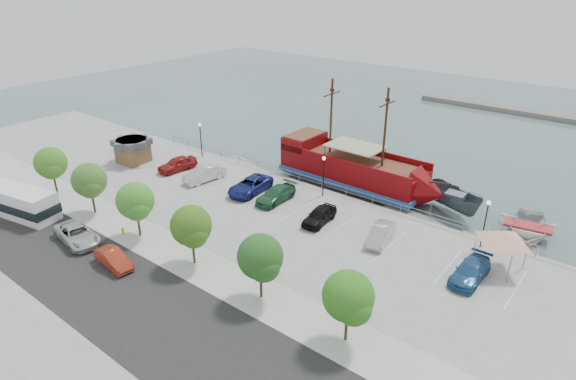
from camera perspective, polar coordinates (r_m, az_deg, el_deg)
The scene contains 34 objects.
ground at distance 45.23m, azimuth -0.57°, elevation -4.62°, with size 160.00×160.00×0.00m, color #475D5D.
land_slab at distance 34.36m, azimuth -24.12°, elevation -17.36°, with size 100.00×58.00×1.20m, color gray.
street at distance 35.72m, azimuth -17.24°, elevation -13.01°, with size 100.00×8.00×0.04m, color black.
sidewalk at distance 38.58m, azimuth -10.00°, elevation -9.01°, with size 100.00×4.00×0.05m, color beige.
seawall_railing at distance 50.20m, azimuth 4.99°, elevation 0.38°, with size 50.00×0.06×1.00m.
far_shore at distance 89.65m, azimuth 27.76°, elevation 7.94°, with size 40.00×3.00×0.80m, color slate.
pirate_ship at distance 52.85m, azimuth 8.88°, elevation 2.06°, with size 19.28×5.67×12.12m.
patrol_boat at distance 50.13m, azimuth 19.13°, elevation -1.35°, with size 2.48×6.60×2.55m, color #3D454B.
speedboat at distance 48.71m, azimuth 26.47°, elevation -4.23°, with size 4.98×6.98×1.45m, color silver.
dock_west at distance 59.40m, azimuth -5.17°, elevation 2.97°, with size 6.53×1.86×0.37m, color gray.
dock_mid at distance 48.25m, azimuth 14.72°, elevation -3.25°, with size 6.57×1.88×0.38m, color slate.
dock_east at distance 46.28m, azimuth 23.69°, elevation -5.97°, with size 6.35×1.81×0.36m, color slate.
shed at distance 60.35m, azimuth -17.93°, elevation 4.56°, with size 3.67×3.67×2.86m.
canopy_tent at distance 39.78m, azimuth 24.30°, elevation -4.42°, with size 5.24×5.24×3.79m.
street_van at distance 44.66m, azimuth -23.74°, elevation -4.83°, with size 2.42×5.24×1.46m, color #B8BABB.
street_sedan at distance 40.21m, azimuth -19.99°, elevation -7.68°, with size 1.38×3.96×1.30m, color #AC301C.
shuttle_bus at distance 51.34m, azimuth -29.12°, elevation -1.34°, with size 8.09×4.14×2.72m.
fire_hydrant at distance 44.59m, azimuth -18.99°, elevation -4.58°, with size 0.23×0.23×0.67m.
lamp_post_left at distance 59.48m, azimuth -10.34°, elevation 6.54°, with size 0.36×0.36×4.28m.
lamp_post_mid at distance 48.24m, azimuth 4.24°, elevation 2.48°, with size 0.36×0.36×4.28m.
lamp_post_right at distance 42.37m, azimuth 22.44°, elevation -2.81°, with size 0.36×0.36×4.28m.
tree_a at distance 53.94m, azimuth -26.29°, elevation 2.76°, with size 3.30×3.20×5.00m.
tree_b at distance 48.04m, azimuth -22.46°, elevation 0.92°, with size 3.30×3.20×5.00m.
tree_c at distance 42.48m, azimuth -17.60°, elevation -1.41°, with size 3.30×3.20×5.00m.
tree_d at distance 37.40m, azimuth -11.34°, elevation -4.40°, with size 3.30×3.20×5.00m.
tree_e at distance 33.03m, azimuth -3.20°, elevation -8.17°, with size 3.30×3.20×5.00m.
tree_f at distance 29.69m, azimuth 7.31°, elevation -12.67°, with size 3.30×3.20×5.00m.
parked_car_a at distance 56.67m, azimuth -12.98°, elevation 3.05°, with size 1.87×4.65×1.58m, color maroon.
parked_car_b at distance 53.24m, azimuth -9.90°, elevation 1.89°, with size 1.69×4.85×1.60m, color silver.
parked_car_c at distance 49.87m, azimuth -4.50°, elevation 0.53°, with size 2.55×5.53×1.54m, color navy.
parked_car_d at distance 47.87m, azimuth -1.46°, elevation -0.55°, with size 2.02×4.96×1.44m, color #275937.
parked_car_e at distance 43.99m, azimuth 3.74°, elevation -3.02°, with size 1.73×4.30×1.46m, color black.
parked_car_f at distance 41.74m, azimuth 10.90°, elevation -5.13°, with size 1.51×4.33×1.43m, color beige.
parked_car_h at distance 38.80m, azimuth 20.79°, elevation -9.01°, with size 1.96×4.82×1.40m, color #26598A.
Camera 1 is at (24.62, -30.69, 21.32)m, focal length 30.00 mm.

